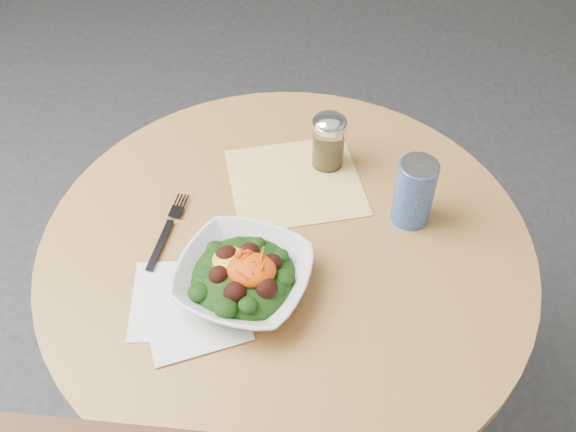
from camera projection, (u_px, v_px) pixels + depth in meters
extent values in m
plane|color=#2E2E30|center=(287.00, 421.00, 1.72)|extent=(6.00, 6.00, 0.00)
cylinder|color=black|center=(287.00, 418.00, 1.71)|extent=(0.52, 0.52, 0.03)
cylinder|color=black|center=(287.00, 354.00, 1.46)|extent=(0.10, 0.10, 0.71)
cylinder|color=#C98D48|center=(286.00, 250.00, 1.18)|extent=(0.90, 0.90, 0.04)
cube|color=#EEA30C|center=(295.00, 182.00, 1.27)|extent=(0.31, 0.30, 0.00)
cube|color=white|center=(180.00, 299.00, 1.08)|extent=(0.19, 0.19, 0.00)
cube|color=white|center=(195.00, 313.00, 1.06)|extent=(0.22, 0.22, 0.00)
imported|color=silver|center=(244.00, 278.00, 1.08)|extent=(0.27, 0.27, 0.05)
ellipsoid|color=black|center=(244.00, 278.00, 1.08)|extent=(0.18, 0.18, 0.06)
ellipsoid|color=gold|center=(229.00, 259.00, 1.07)|extent=(0.06, 0.06, 0.02)
ellipsoid|color=#DD4B04|center=(252.00, 270.00, 1.05)|extent=(0.08, 0.07, 0.04)
cube|color=black|center=(160.00, 245.00, 1.16)|extent=(0.02, 0.12, 0.00)
cube|color=black|center=(179.00, 207.00, 1.22)|extent=(0.03, 0.07, 0.00)
cylinder|color=silver|center=(328.00, 145.00, 1.27)|extent=(0.06, 0.06, 0.10)
cylinder|color=olive|center=(328.00, 153.00, 1.29)|extent=(0.05, 0.05, 0.05)
cylinder|color=silver|center=(330.00, 124.00, 1.23)|extent=(0.07, 0.07, 0.01)
ellipsoid|color=silver|center=(330.00, 122.00, 1.23)|extent=(0.06, 0.06, 0.03)
cylinder|color=navy|center=(414.00, 192.00, 1.16)|extent=(0.07, 0.07, 0.13)
cylinder|color=silver|center=(420.00, 165.00, 1.11)|extent=(0.07, 0.07, 0.00)
cube|color=silver|center=(419.00, 160.00, 1.11)|extent=(0.02, 0.02, 0.00)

